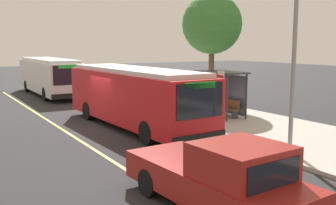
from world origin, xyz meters
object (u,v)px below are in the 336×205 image
Objects in this scene: transit_bus_main at (134,95)px; pickup_truck at (220,178)px; waiting_bench at (227,108)px; transit_bus_second at (49,75)px; route_sign_post at (221,93)px.

transit_bus_main is 10.41m from pickup_truck.
transit_bus_main reaches higher than pickup_truck.
waiting_bench is at bearing 139.69° from pickup_truck.
route_sign_post is at bearing 8.57° from transit_bus_second.
route_sign_post is at bearing -43.99° from waiting_bench.
waiting_bench is 0.57× the size of route_sign_post.
transit_bus_main is 6.70× the size of waiting_bench.
transit_bus_second is (-15.08, -0.23, 0.00)m from transit_bus_main.
transit_bus_second is 18.80m from route_sign_post.
waiting_bench is at bearing 19.56° from transit_bus_second.
transit_bus_main is 3.83× the size of route_sign_post.
pickup_truck reaches higher than waiting_bench.
pickup_truck is 12.34m from waiting_bench.
waiting_bench is at bearing 83.27° from transit_bus_main.
transit_bus_second is 16.70m from waiting_bench.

